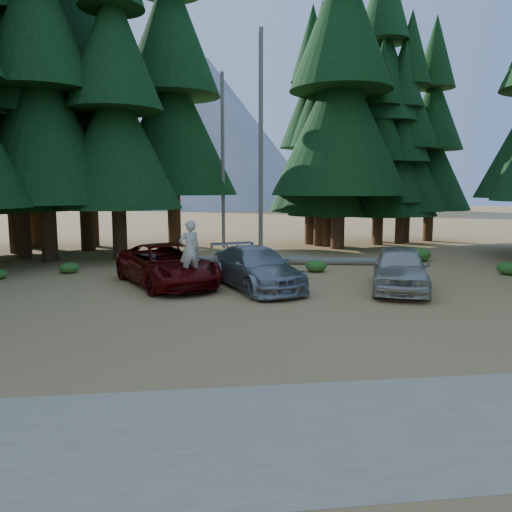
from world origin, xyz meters
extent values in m
plane|color=#B6814D|center=(0.00, 0.00, 0.00)|extent=(160.00, 160.00, 0.00)
cube|color=tan|center=(0.00, -6.50, 0.01)|extent=(26.00, 3.50, 0.01)
cylinder|color=#6D6357|center=(0.80, 14.50, 6.00)|extent=(0.24, 0.24, 12.00)
cylinder|color=#6D6357|center=(-1.20, 16.00, 5.00)|extent=(0.20, 0.20, 10.00)
cone|color=gray|center=(0.00, 85.00, 14.00)|extent=(44.00, 44.00, 28.00)
cone|color=gray|center=(-8.00, 95.00, 10.00)|extent=(36.00, 36.00, 20.00)
imported|color=#570708|center=(-3.90, 4.98, 0.75)|extent=(4.43, 5.92, 1.49)
imported|color=#919398|center=(-0.76, 4.01, 0.72)|extent=(3.39, 5.36, 1.45)
imported|color=beige|center=(4.09, 2.99, 0.77)|extent=(3.34, 4.89, 1.54)
imported|color=beige|center=(-3.06, 3.27, 1.48)|extent=(0.84, 0.70, 1.97)
cylinder|color=white|center=(-3.06, 3.32, 1.95)|extent=(0.36, 0.36, 0.04)
cylinder|color=#6D6357|center=(0.49, 8.84, 0.17)|extent=(4.16, 2.87, 0.34)
cylinder|color=#6D6357|center=(-1.25, 10.39, 0.16)|extent=(3.89, 0.48, 0.32)
cylinder|color=#6D6357|center=(2.94, 9.05, 0.16)|extent=(5.10, 1.30, 0.33)
ellipsoid|color=#346B20|center=(-8.09, 8.09, 0.22)|extent=(0.80, 0.80, 0.44)
ellipsoid|color=#346B20|center=(-1.49, 8.86, 0.28)|extent=(1.01, 1.01, 0.56)
ellipsoid|color=#346B20|center=(-0.38, 7.11, 0.28)|extent=(1.03, 1.03, 0.57)
ellipsoid|color=#346B20|center=(2.17, 7.15, 0.25)|extent=(0.90, 0.90, 0.49)
ellipsoid|color=#346B20|center=(5.84, 7.33, 0.27)|extent=(0.99, 0.99, 0.55)
ellipsoid|color=#346B20|center=(7.87, 9.61, 0.32)|extent=(1.16, 1.16, 0.64)
ellipsoid|color=#346B20|center=(9.84, 5.50, 0.26)|extent=(0.94, 0.94, 0.52)
camera|label=1|loc=(-2.91, -13.15, 3.49)|focal=35.00mm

